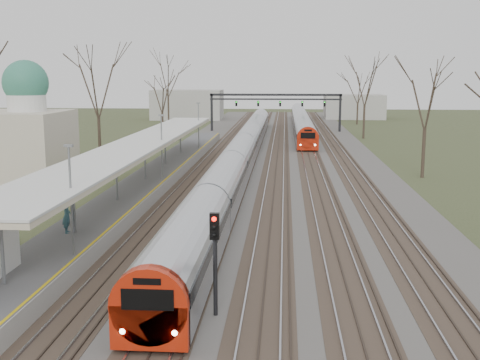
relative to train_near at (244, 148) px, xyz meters
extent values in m
cube|color=#474442|center=(2.50, 3.88, -1.43)|extent=(24.00, 160.00, 0.10)
cube|color=#4C3828|center=(-3.50, 3.88, -1.39)|extent=(2.60, 160.00, 0.06)
cube|color=gray|center=(-4.22, 3.88, -1.32)|extent=(0.07, 160.00, 0.12)
cube|color=gray|center=(-2.78, 3.88, -1.32)|extent=(0.07, 160.00, 0.12)
cube|color=#4C3828|center=(0.00, 3.88, -1.39)|extent=(2.60, 160.00, 0.06)
cube|color=gray|center=(-0.72, 3.88, -1.32)|extent=(0.07, 160.00, 0.12)
cube|color=gray|center=(0.72, 3.88, -1.32)|extent=(0.07, 160.00, 0.12)
cube|color=#4C3828|center=(3.50, 3.88, -1.39)|extent=(2.60, 160.00, 0.06)
cube|color=gray|center=(2.78, 3.88, -1.32)|extent=(0.07, 160.00, 0.12)
cube|color=gray|center=(4.22, 3.88, -1.32)|extent=(0.07, 160.00, 0.12)
cube|color=#4C3828|center=(7.00, 3.88, -1.39)|extent=(2.60, 160.00, 0.06)
cube|color=gray|center=(6.28, 3.88, -1.32)|extent=(0.07, 160.00, 0.12)
cube|color=gray|center=(7.72, 3.88, -1.32)|extent=(0.07, 160.00, 0.12)
cube|color=#4C3828|center=(10.50, 3.88, -1.39)|extent=(2.60, 160.00, 0.06)
cube|color=gray|center=(9.78, 3.88, -1.32)|extent=(0.07, 160.00, 0.12)
cube|color=gray|center=(11.22, 3.88, -1.32)|extent=(0.07, 160.00, 0.12)
cube|color=#9E9B93|center=(-6.55, -13.62, -0.98)|extent=(3.50, 69.00, 1.00)
cylinder|color=slate|center=(-6.55, -41.12, 1.02)|extent=(0.14, 0.14, 3.00)
cylinder|color=slate|center=(-6.55, -33.12, 1.02)|extent=(0.14, 0.14, 3.00)
cylinder|color=slate|center=(-6.55, -25.12, 1.02)|extent=(0.14, 0.14, 3.00)
cylinder|color=slate|center=(-6.55, -17.12, 1.02)|extent=(0.14, 0.14, 3.00)
cylinder|color=slate|center=(-6.55, -9.12, 1.02)|extent=(0.14, 0.14, 3.00)
cylinder|color=slate|center=(-6.55, -1.12, 1.02)|extent=(0.14, 0.14, 3.00)
cube|color=silver|center=(-6.55, -18.12, 2.57)|extent=(4.10, 50.00, 0.12)
cube|color=beige|center=(-6.55, -18.12, 2.40)|extent=(4.10, 50.00, 0.25)
cube|color=beige|center=(-19.50, -13.12, 1.52)|extent=(10.00, 8.00, 6.00)
cylinder|color=silver|center=(-17.50, -13.12, 5.72)|extent=(3.20, 3.20, 2.50)
sphere|color=#2D715F|center=(-17.50, -13.12, 6.92)|extent=(3.80, 3.80, 3.80)
cube|color=black|center=(-7.50, 33.88, 1.52)|extent=(0.35, 0.35, 6.00)
cube|color=black|center=(13.00, 33.88, 1.52)|extent=(0.35, 0.35, 6.00)
cube|color=black|center=(2.75, 33.88, 4.42)|extent=(21.00, 0.35, 0.35)
cube|color=black|center=(2.75, 33.88, 3.72)|extent=(21.00, 0.25, 0.25)
cube|color=black|center=(-3.50, 33.68, 3.02)|extent=(0.32, 0.22, 0.85)
sphere|color=#0CFF19|center=(-3.50, 33.54, 3.27)|extent=(0.16, 0.16, 0.16)
cube|color=black|center=(0.00, 33.68, 3.02)|extent=(0.32, 0.22, 0.85)
sphere|color=#0CFF19|center=(0.00, 33.54, 3.27)|extent=(0.16, 0.16, 0.16)
cube|color=black|center=(3.50, 33.68, 3.02)|extent=(0.32, 0.22, 0.85)
sphere|color=#0CFF19|center=(3.50, 33.54, 3.27)|extent=(0.16, 0.16, 0.16)
cube|color=black|center=(7.00, 33.68, 3.02)|extent=(0.32, 0.22, 0.85)
sphere|color=#0CFF19|center=(7.00, 33.54, 3.27)|extent=(0.16, 0.16, 0.16)
cube|color=black|center=(10.50, 33.68, 3.02)|extent=(0.32, 0.22, 0.85)
sphere|color=#0CFF19|center=(10.50, 33.54, 3.27)|extent=(0.16, 0.16, 0.16)
cylinder|color=#2D231C|center=(-14.50, -3.12, 1.00)|extent=(0.30, 0.30, 4.95)
cylinder|color=#2D231C|center=(16.50, -9.12, 0.77)|extent=(0.30, 0.30, 4.50)
cube|color=#AEB2B9|center=(0.00, 0.24, -0.38)|extent=(2.55, 90.00, 1.60)
cylinder|color=#AEB2B9|center=(0.00, 0.24, 0.27)|extent=(2.60, 89.70, 2.60)
cube|color=black|center=(0.00, 0.24, 0.37)|extent=(2.62, 89.40, 0.55)
cube|color=#AB1E09|center=(0.00, -44.66, -0.43)|extent=(2.55, 0.50, 1.50)
cylinder|color=#AB1E09|center=(0.00, -44.61, 0.27)|extent=(2.60, 0.60, 2.60)
cube|color=black|center=(0.00, -44.88, 0.57)|extent=(1.70, 0.12, 0.70)
sphere|color=white|center=(-0.85, -44.86, -0.53)|extent=(0.22, 0.22, 0.22)
sphere|color=white|center=(0.85, -44.86, -0.53)|extent=(0.22, 0.22, 0.22)
cube|color=black|center=(0.00, 0.24, -1.30)|extent=(1.80, 89.00, 0.35)
cube|color=#AEB2B9|center=(7.00, 37.83, -0.38)|extent=(2.55, 60.00, 1.60)
cylinder|color=#AEB2B9|center=(7.00, 37.83, 0.27)|extent=(2.60, 59.70, 2.60)
cube|color=black|center=(7.00, 37.83, 0.37)|extent=(2.62, 59.40, 0.55)
cube|color=#AB1E09|center=(7.00, 7.93, -0.43)|extent=(2.55, 0.50, 1.50)
cylinder|color=#AB1E09|center=(7.00, 7.98, 0.27)|extent=(2.60, 0.60, 2.60)
cube|color=black|center=(7.00, 7.71, 0.57)|extent=(1.70, 0.12, 0.70)
sphere|color=white|center=(6.15, 7.73, -0.53)|extent=(0.22, 0.22, 0.22)
sphere|color=white|center=(7.85, 7.73, -0.53)|extent=(0.22, 0.22, 0.22)
cube|color=black|center=(7.00, 37.83, -1.30)|extent=(1.80, 59.00, 0.35)
imported|color=#30545D|center=(-6.86, -33.39, 0.44)|extent=(0.60, 0.76, 1.85)
cylinder|color=black|center=(1.75, -41.32, 0.52)|extent=(0.16, 0.16, 4.00)
cube|color=black|center=(1.75, -41.47, 2.12)|extent=(0.35, 0.22, 1.00)
sphere|color=#FF0C05|center=(1.75, -41.60, 2.42)|extent=(0.18, 0.18, 0.18)
camera|label=1|loc=(4.27, -62.73, 7.60)|focal=45.00mm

